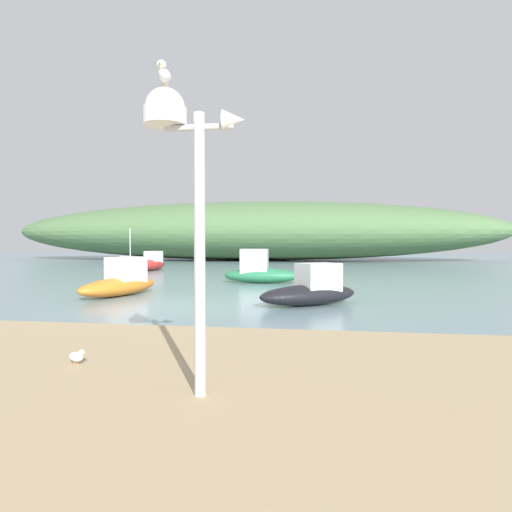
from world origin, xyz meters
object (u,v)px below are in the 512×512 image
at_px(motorboat_west_reach, 152,263).
at_px(motorboat_inner_mooring, 121,282).
at_px(motorboat_off_point, 259,271).
at_px(seagull_by_mast, 77,356).
at_px(motorboat_near_shore, 312,290).
at_px(sailboat_outer_mooring, 130,261).
at_px(mast_structure, 179,148).
at_px(seagull_on_radar, 164,74).

xyz_separation_m(motorboat_west_reach, motorboat_inner_mooring, (4.06, -12.71, -0.00)).
distance_m(motorboat_off_point, seagull_by_mast, 13.92).
height_order(motorboat_near_shore, sailboat_outer_mooring, sailboat_outer_mooring).
bearing_deg(sailboat_outer_mooring, motorboat_inner_mooring, -66.11).
bearing_deg(seagull_by_mast, sailboat_outer_mooring, 113.41).
distance_m(mast_structure, sailboat_outer_mooring, 30.77).
height_order(motorboat_near_shore, motorboat_off_point, motorboat_off_point).
bearing_deg(motorboat_near_shore, sailboat_outer_mooring, 126.94).
bearing_deg(mast_structure, sailboat_outer_mooring, 115.72).
distance_m(motorboat_west_reach, motorboat_off_point, 11.09).
xyz_separation_m(mast_structure, motorboat_off_point, (-1.24, 14.76, -2.32)).
relative_size(mast_structure, motorboat_inner_mooring, 0.89).
xyz_separation_m(motorboat_off_point, motorboat_inner_mooring, (-4.08, -5.18, -0.06)).
bearing_deg(sailboat_outer_mooring, motorboat_west_reach, -53.56).
distance_m(sailboat_outer_mooring, motorboat_inner_mooring, 19.74).
bearing_deg(motorboat_off_point, motorboat_west_reach, 137.18).
xyz_separation_m(mast_structure, seagull_by_mast, (-1.71, 0.85, -2.53)).
relative_size(seagull_on_radar, seagull_by_mast, 1.13).
xyz_separation_m(motorboat_off_point, seagull_by_mast, (-0.48, -13.91, -0.21)).
bearing_deg(motorboat_west_reach, seagull_on_radar, -67.54).
relative_size(motorboat_off_point, seagull_by_mast, 11.02).
bearing_deg(seagull_on_radar, seagull_by_mast, 151.09).
bearing_deg(motorboat_off_point, sailboat_outer_mooring, 133.17).
relative_size(sailboat_outer_mooring, motorboat_inner_mooring, 0.79).
relative_size(motorboat_near_shore, motorboat_off_point, 0.95).
relative_size(mast_structure, motorboat_west_reach, 1.06).
height_order(seagull_on_radar, motorboat_inner_mooring, seagull_on_radar).
xyz_separation_m(seagull_on_radar, seagull_by_mast, (-1.57, 0.87, -3.30)).
height_order(seagull_on_radar, motorboat_west_reach, seagull_on_radar).
xyz_separation_m(mast_structure, sailboat_outer_mooring, (-13.31, 27.63, -2.51)).
bearing_deg(mast_structure, seagull_by_mast, 153.69).
relative_size(motorboat_near_shore, seagull_by_mast, 10.48).
bearing_deg(motorboat_near_shore, motorboat_west_reach, 127.12).
distance_m(seagull_on_radar, motorboat_off_point, 15.14).
xyz_separation_m(motorboat_inner_mooring, seagull_by_mast, (3.60, -8.74, -0.15)).
relative_size(motorboat_west_reach, seagull_by_mast, 10.02).
height_order(mast_structure, motorboat_off_point, mast_structure).
xyz_separation_m(seagull_on_radar, motorboat_off_point, (-1.09, 14.78, -3.09)).
relative_size(motorboat_near_shore, motorboat_inner_mooring, 0.88).
height_order(motorboat_off_point, seagull_by_mast, motorboat_off_point).
bearing_deg(motorboat_west_reach, mast_structure, -67.20).
xyz_separation_m(motorboat_off_point, sailboat_outer_mooring, (-12.07, 12.87, -0.20)).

